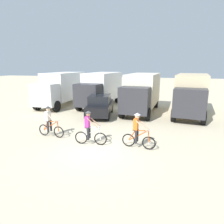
# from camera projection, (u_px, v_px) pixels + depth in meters

# --- Properties ---
(ground_plane) EXTENTS (120.00, 120.00, 0.00)m
(ground_plane) POSITION_uv_depth(u_px,v_px,m) (96.00, 150.00, 9.67)
(ground_plane) COLOR beige
(box_truck_white_box) EXTENTS (2.54, 6.81, 3.35)m
(box_truck_white_box) POSITION_uv_depth(u_px,v_px,m) (62.00, 87.00, 20.06)
(box_truck_white_box) COLOR white
(box_truck_white_box) RESTS_ON ground
(box_truck_avon_van) EXTENTS (2.92, 6.92, 3.35)m
(box_truck_avon_van) POSITION_uv_depth(u_px,v_px,m) (101.00, 88.00, 19.78)
(box_truck_avon_van) COLOR white
(box_truck_avon_van) RESTS_ON ground
(box_truck_cream_rv) EXTENTS (2.83, 6.90, 3.35)m
(box_truck_cream_rv) POSITION_uv_depth(u_px,v_px,m) (142.00, 91.00, 17.27)
(box_truck_cream_rv) COLOR beige
(box_truck_cream_rv) RESTS_ON ground
(box_truck_tan_camper) EXTENTS (3.20, 6.99, 3.35)m
(box_truck_tan_camper) POSITION_uv_depth(u_px,v_px,m) (191.00, 93.00, 16.24)
(box_truck_tan_camper) COLOR #CCB78E
(box_truck_tan_camper) RESTS_ON ground
(sedan_parked) EXTENTS (2.45, 4.44, 1.76)m
(sedan_parked) POSITION_uv_depth(u_px,v_px,m) (100.00, 105.00, 15.98)
(sedan_parked) COLOR black
(sedan_parked) RESTS_ON ground
(cyclist_orange_shirt) EXTENTS (1.73, 0.52, 1.82)m
(cyclist_orange_shirt) POSITION_uv_depth(u_px,v_px,m) (50.00, 123.00, 11.34)
(cyclist_orange_shirt) COLOR black
(cyclist_orange_shirt) RESTS_ON ground
(cyclist_cowboy_hat) EXTENTS (1.73, 0.52, 1.82)m
(cyclist_cowboy_hat) POSITION_uv_depth(u_px,v_px,m) (89.00, 129.00, 10.19)
(cyclist_cowboy_hat) COLOR black
(cyclist_cowboy_hat) RESTS_ON ground
(cyclist_near_camera) EXTENTS (1.73, 0.52, 1.82)m
(cyclist_near_camera) POSITION_uv_depth(u_px,v_px,m) (138.00, 132.00, 9.75)
(cyclist_near_camera) COLOR black
(cyclist_near_camera) RESTS_ON ground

